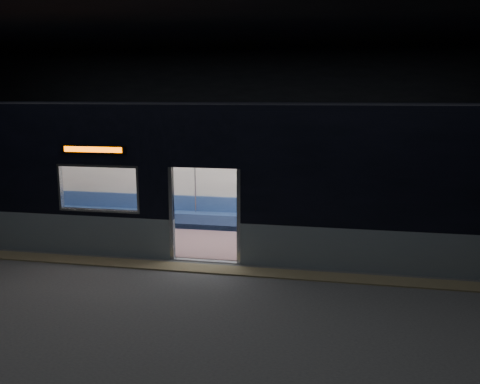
% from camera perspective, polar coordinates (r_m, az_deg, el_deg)
% --- Properties ---
extents(station_floor, '(24.00, 14.00, 0.01)m').
position_cam_1_polar(station_floor, '(10.17, -5.43, -9.67)').
color(station_floor, '#47494C').
rests_on(station_floor, ground).
extents(station_envelope, '(24.00, 14.00, 5.00)m').
position_cam_1_polar(station_envelope, '(9.51, -5.84, 11.49)').
color(station_envelope, black).
rests_on(station_envelope, station_floor).
extents(tactile_strip, '(22.80, 0.50, 0.03)m').
position_cam_1_polar(tactile_strip, '(10.65, -4.59, -8.55)').
color(tactile_strip, '#8C7F59').
rests_on(tactile_strip, station_floor).
extents(metro_car, '(18.00, 3.04, 3.35)m').
position_cam_1_polar(metro_car, '(12.09, -2.19, 2.79)').
color(metro_car, gray).
rests_on(metro_car, station_floor).
extents(passenger, '(0.47, 0.78, 1.48)m').
position_cam_1_polar(passenger, '(13.05, 17.95, -1.61)').
color(passenger, black).
rests_on(passenger, metro_car).
extents(handbag, '(0.35, 0.32, 0.15)m').
position_cam_1_polar(handbag, '(12.83, 17.97, -2.47)').
color(handbag, black).
rests_on(handbag, passenger).
extents(transit_map, '(0.98, 0.03, 0.64)m').
position_cam_1_polar(transit_map, '(13.19, 5.71, 1.78)').
color(transit_map, white).
rests_on(transit_map, metro_car).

